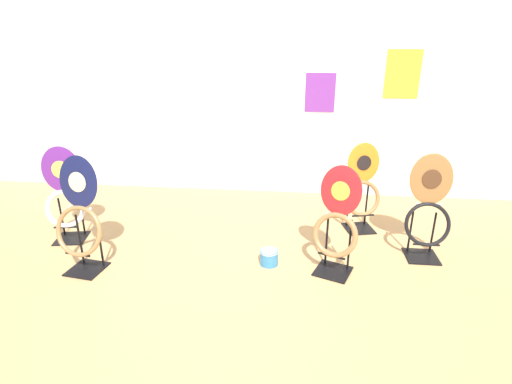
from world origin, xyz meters
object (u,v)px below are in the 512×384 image
at_px(toilet_seat_display_navy_moon, 79,220).
at_px(toilet_seat_display_purple_note, 65,198).
at_px(toilet_seat_display_orange_sun, 362,191).
at_px(paint_can, 269,257).
at_px(toilet_seat_display_woodgrain, 428,210).
at_px(toilet_seat_display_crimson_swirl, 337,223).

distance_m(toilet_seat_display_navy_moon, toilet_seat_display_purple_note, 0.66).
xyz_separation_m(toilet_seat_display_navy_moon, toilet_seat_display_orange_sun, (2.39, 1.02, -0.04)).
distance_m(toilet_seat_display_navy_moon, paint_can, 1.59).
relative_size(toilet_seat_display_navy_moon, toilet_seat_display_orange_sun, 1.09).
bearing_deg(paint_can, toilet_seat_display_woodgrain, 11.72).
bearing_deg(toilet_seat_display_orange_sun, toilet_seat_display_purple_note, -169.57).
height_order(toilet_seat_display_crimson_swirl, toilet_seat_display_orange_sun, toilet_seat_display_crimson_swirl).
xyz_separation_m(toilet_seat_display_orange_sun, paint_can, (-0.86, -0.78, -0.35)).
distance_m(toilet_seat_display_crimson_swirl, toilet_seat_display_orange_sun, 0.90).
bearing_deg(toilet_seat_display_navy_moon, toilet_seat_display_crimson_swirl, 5.12).
height_order(toilet_seat_display_navy_moon, toilet_seat_display_orange_sun, toilet_seat_display_navy_moon).
relative_size(toilet_seat_display_orange_sun, paint_can, 5.48).
bearing_deg(toilet_seat_display_woodgrain, toilet_seat_display_orange_sun, 134.05).
height_order(toilet_seat_display_purple_note, paint_can, toilet_seat_display_purple_note).
xyz_separation_m(toilet_seat_display_navy_moon, toilet_seat_display_crimson_swirl, (2.07, 0.19, -0.01)).
bearing_deg(toilet_seat_display_purple_note, toilet_seat_display_orange_sun, 10.43).
bearing_deg(toilet_seat_display_purple_note, paint_can, -7.63).
height_order(toilet_seat_display_woodgrain, toilet_seat_display_crimson_swirl, toilet_seat_display_woodgrain).
distance_m(toilet_seat_display_navy_moon, toilet_seat_display_orange_sun, 2.60).
relative_size(toilet_seat_display_crimson_swirl, toilet_seat_display_orange_sun, 1.02).
relative_size(toilet_seat_display_navy_moon, toilet_seat_display_crimson_swirl, 1.07).
xyz_separation_m(toilet_seat_display_navy_moon, toilet_seat_display_purple_note, (-0.43, 0.50, -0.03)).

